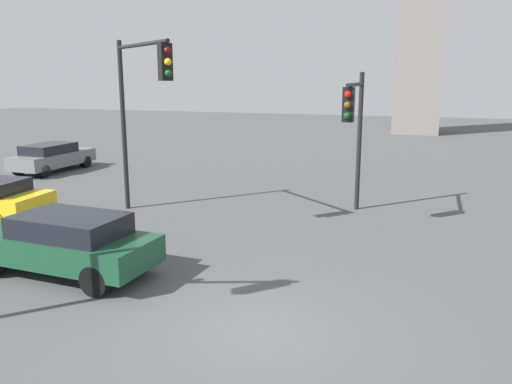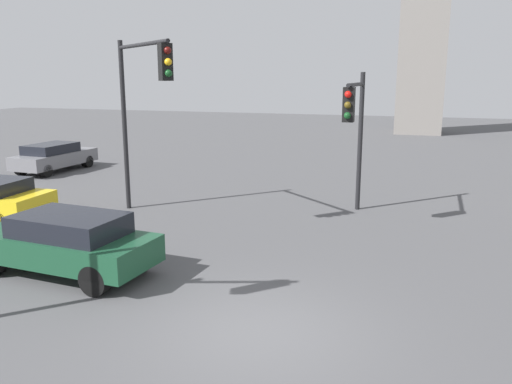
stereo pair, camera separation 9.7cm
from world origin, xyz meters
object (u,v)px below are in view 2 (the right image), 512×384
Objects in this scene: car_2 at (54,157)px; traffic_light_2 at (355,119)px; traffic_light_1 at (141,91)px; car_1 at (66,242)px.

traffic_light_2 is at bearing -103.45° from car_2.
traffic_light_1 is 1.27× the size of car_1.
traffic_light_1 is 5.87m from car_1.
car_2 is at bearing -45.93° from car_1.
car_2 is at bearing -105.65° from traffic_light_2.
car_2 is (-9.49, 11.32, -0.06)m from car_1.
traffic_light_1 is 6.74m from traffic_light_2.
traffic_light_1 is 1.30× the size of car_2.
car_2 is (-15.22, 4.37, -2.56)m from traffic_light_2.
car_1 reaches higher than car_2.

